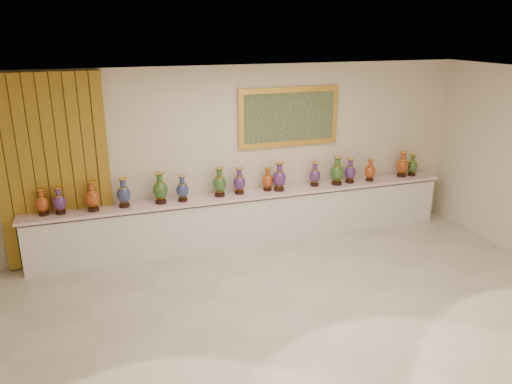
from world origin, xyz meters
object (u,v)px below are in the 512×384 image
(counter, at_px, (249,218))
(vase_2, at_px, (92,198))
(vase_0, at_px, (42,203))
(vase_1, at_px, (59,202))

(counter, distance_m, vase_2, 2.61)
(vase_0, relative_size, vase_2, 0.87)
(vase_1, height_order, vase_2, vase_2)
(vase_0, xyz_separation_m, vase_2, (0.71, -0.05, 0.03))
(counter, xyz_separation_m, vase_1, (-3.00, -0.03, 0.65))
(counter, distance_m, vase_1, 3.07)
(vase_1, relative_size, vase_2, 0.89)
(vase_0, xyz_separation_m, vase_1, (0.24, -0.03, 0.00))
(vase_1, bearing_deg, vase_0, 173.58)
(counter, relative_size, vase_0, 17.68)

